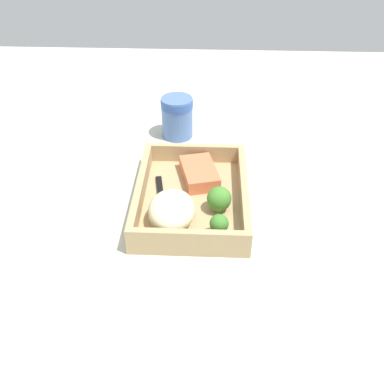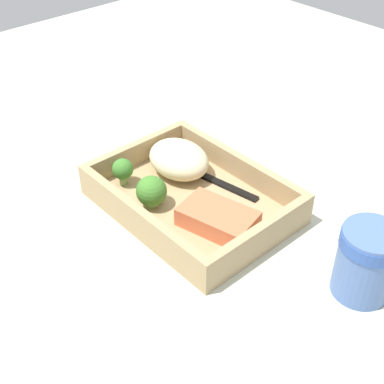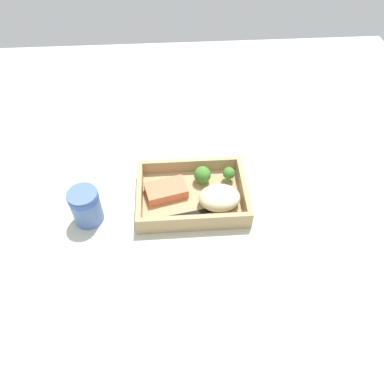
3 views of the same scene
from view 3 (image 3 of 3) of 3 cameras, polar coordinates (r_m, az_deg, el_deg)
ground_plane at (r=92.96cm, az=0.00°, el=-1.51°), size 160.00×160.00×2.00cm
takeout_tray at (r=91.74cm, az=0.00°, el=-0.87°), size 26.33×19.35×1.20cm
tray_rim at (r=89.96cm, az=0.00°, el=0.11°), size 26.33×19.35×3.52cm
salmon_fillet at (r=90.98cm, az=-3.96°, el=0.23°), size 10.84×8.10×2.57cm
mashed_potatoes at (r=87.99cm, az=4.21°, el=-0.89°), size 9.84×7.75×4.81cm
broccoli_floret_1 at (r=92.89cm, az=1.59°, el=2.62°), size 4.22×4.22×4.55cm
broccoli_floret_2 at (r=93.53cm, az=5.63°, el=2.82°), size 3.06×3.06×4.10cm
fork at (r=88.03cm, az=1.77°, el=-2.94°), size 15.85×4.34×0.44cm
paper_cup at (r=87.90cm, az=-15.92°, el=-1.91°), size 6.94×6.94×8.99cm
receipt_slip at (r=77.71cm, az=-2.53°, el=-16.09°), size 9.12×15.90×0.24cm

